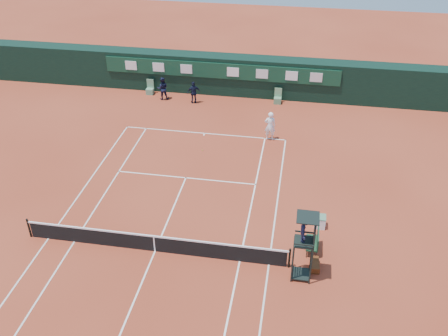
# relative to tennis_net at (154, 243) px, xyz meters

# --- Properties ---
(ground) EXTENTS (90.00, 90.00, 0.00)m
(ground) POSITION_rel_tennis_net_xyz_m (0.00, 0.00, -0.51)
(ground) COLOR #A74027
(ground) RESTS_ON ground
(court_lines) EXTENTS (11.05, 23.85, 0.01)m
(court_lines) POSITION_rel_tennis_net_xyz_m (0.00, 0.00, -0.50)
(court_lines) COLOR silver
(court_lines) RESTS_ON ground
(tennis_net) EXTENTS (12.90, 0.10, 1.10)m
(tennis_net) POSITION_rel_tennis_net_xyz_m (0.00, 0.00, 0.00)
(tennis_net) COLOR black
(tennis_net) RESTS_ON ground
(back_wall) EXTENTS (40.00, 1.65, 3.00)m
(back_wall) POSITION_rel_tennis_net_xyz_m (0.00, 18.74, 1.00)
(back_wall) COLOR black
(back_wall) RESTS_ON ground
(linesman_chair_left) EXTENTS (0.55, 0.50, 1.15)m
(linesman_chair_left) POSITION_rel_tennis_net_xyz_m (-5.50, 17.48, -0.19)
(linesman_chair_left) COLOR #5F926D
(linesman_chair_left) RESTS_ON ground
(linesman_chair_right) EXTENTS (0.55, 0.50, 1.15)m
(linesman_chair_right) POSITION_rel_tennis_net_xyz_m (4.50, 17.48, -0.19)
(linesman_chair_right) COLOR #58875E
(linesman_chair_right) RESTS_ON ground
(umpire_chair) EXTENTS (0.96, 0.95, 3.42)m
(umpire_chair) POSITION_rel_tennis_net_xyz_m (6.94, -0.50, 1.95)
(umpire_chair) COLOR black
(umpire_chair) RESTS_ON ground
(player_bench) EXTENTS (0.56, 1.20, 1.10)m
(player_bench) POSITION_rel_tennis_net_xyz_m (7.51, 1.34, 0.09)
(player_bench) COLOR #173A21
(player_bench) RESTS_ON ground
(tennis_bag) EXTENTS (0.45, 0.92, 0.33)m
(tennis_bag) POSITION_rel_tennis_net_xyz_m (7.58, 0.16, -0.34)
(tennis_bag) COLOR black
(tennis_bag) RESTS_ON ground
(cooler) EXTENTS (0.57, 0.57, 0.65)m
(cooler) POSITION_rel_tennis_net_xyz_m (7.77, 3.20, -0.18)
(cooler) COLOR white
(cooler) RESTS_ON ground
(tennis_ball) EXTENTS (0.07, 0.07, 0.07)m
(tennis_ball) POSITION_rel_tennis_net_xyz_m (0.34, 9.60, -0.48)
(tennis_ball) COLOR gold
(tennis_ball) RESTS_ON ground
(player) EXTENTS (0.77, 0.55, 1.99)m
(player) POSITION_rel_tennis_net_xyz_m (4.41, 11.83, 0.49)
(player) COLOR white
(player) RESTS_ON ground
(ball_kid_left) EXTENTS (1.01, 0.88, 1.77)m
(ball_kid_left) POSITION_rel_tennis_net_xyz_m (-4.23, 16.72, 0.38)
(ball_kid_left) COLOR black
(ball_kid_left) RESTS_ON ground
(ball_kid_right) EXTENTS (1.08, 0.78, 1.71)m
(ball_kid_right) POSITION_rel_tennis_net_xyz_m (-1.74, 16.46, 0.35)
(ball_kid_right) COLOR black
(ball_kid_right) RESTS_ON ground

